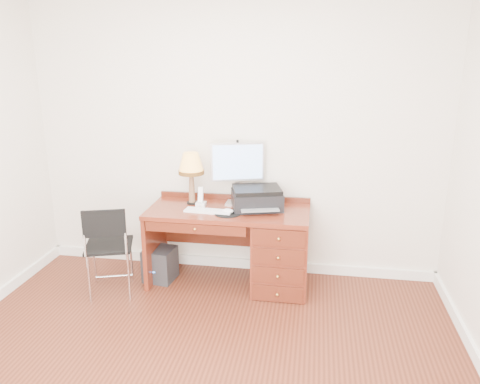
% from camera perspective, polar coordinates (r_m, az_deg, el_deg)
% --- Properties ---
extents(ground, '(4.00, 4.00, 0.00)m').
position_cam_1_polar(ground, '(3.50, -5.90, -21.34)').
color(ground, '#40190E').
rests_on(ground, ground).
extents(room_shell, '(4.00, 4.00, 4.00)m').
position_cam_1_polar(room_shell, '(3.97, -3.48, -15.30)').
color(room_shell, silver).
rests_on(room_shell, ground).
extents(desk, '(1.50, 0.67, 0.75)m').
position_cam_1_polar(desk, '(4.44, 2.74, -6.44)').
color(desk, maroon).
rests_on(desk, ground).
extents(monitor, '(0.50, 0.24, 0.59)m').
position_cam_1_polar(monitor, '(4.44, -0.18, 3.27)').
color(monitor, silver).
rests_on(monitor, desk).
extents(keyboard, '(0.45, 0.16, 0.02)m').
position_cam_1_polar(keyboard, '(4.29, -3.88, -2.33)').
color(keyboard, white).
rests_on(keyboard, desk).
extents(mouse_pad, '(0.24, 0.24, 0.05)m').
position_cam_1_polar(mouse_pad, '(4.23, -1.51, -2.50)').
color(mouse_pad, black).
rests_on(mouse_pad, desk).
extents(printer, '(0.53, 0.46, 0.20)m').
position_cam_1_polar(printer, '(4.36, 2.06, -0.74)').
color(printer, black).
rests_on(printer, desk).
extents(leg_lamp, '(0.24, 0.24, 0.50)m').
position_cam_1_polar(leg_lamp, '(4.44, -5.98, 3.09)').
color(leg_lamp, black).
rests_on(leg_lamp, desk).
extents(phone, '(0.09, 0.09, 0.19)m').
position_cam_1_polar(phone, '(4.44, -4.80, -1.05)').
color(phone, white).
rests_on(phone, desk).
extents(pen_cup, '(0.09, 0.09, 0.11)m').
position_cam_1_polar(pen_cup, '(4.43, 0.79, -1.07)').
color(pen_cup, black).
rests_on(pen_cup, desk).
extents(chair, '(0.51, 0.52, 0.86)m').
position_cam_1_polar(chair, '(4.39, -16.10, -5.82)').
color(chair, black).
rests_on(chair, ground).
extents(equipment_box, '(0.31, 0.31, 0.32)m').
position_cam_1_polar(equipment_box, '(4.70, -9.71, -8.64)').
color(equipment_box, black).
rests_on(equipment_box, ground).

